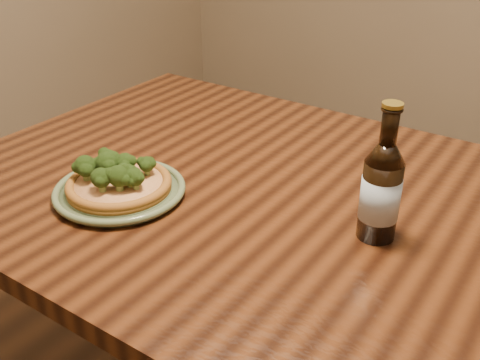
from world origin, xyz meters
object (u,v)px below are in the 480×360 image
Objects in this scene: table at (338,256)px; plate at (120,191)px; beer_bottle at (381,190)px; pizza at (118,180)px.

table is 6.40× the size of plate.
table is at bearing 138.70° from beer_bottle.
plate is at bearing 179.51° from beer_bottle.
table is 0.44m from pizza.
beer_bottle reaches higher than table.
table is at bearing 24.97° from plate.
table is at bearing 24.93° from pizza.
beer_bottle is (0.07, -0.03, 0.18)m from table.
pizza is at bearing -155.07° from table.
table is 0.43m from plate.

